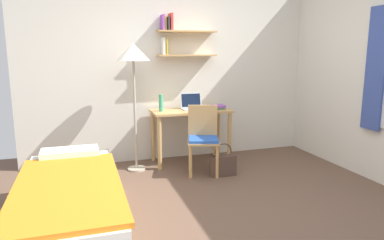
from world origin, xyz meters
TOP-DOWN VIEW (x-y plane):
  - ground_plane at (0.00, 0.00)m, footprint 5.28×5.28m
  - wall_back at (-0.00, 2.02)m, footprint 4.40×0.27m
  - bed at (-1.50, 0.11)m, footprint 0.85×2.01m
  - desk at (0.10, 1.70)m, footprint 1.10×0.52m
  - desk_chair at (0.11, 1.21)m, footprint 0.49×0.48m
  - standing_lamp at (-0.70, 1.59)m, footprint 0.42×0.42m
  - laptop at (0.14, 1.78)m, footprint 0.31×0.24m
  - water_bottle at (-0.32, 1.71)m, footprint 0.06×0.06m
  - book_stack at (0.49, 1.66)m, footprint 0.18×0.21m
  - handbag at (0.32, 1.02)m, footprint 0.33×0.11m

SIDE VIEW (x-z plane):
  - ground_plane at x=0.00m, z-range 0.00..0.00m
  - handbag at x=0.32m, z-range -0.07..0.36m
  - bed at x=-1.50m, z-range -0.03..0.51m
  - desk_chair at x=0.11m, z-range 0.05..0.92m
  - desk at x=0.10m, z-range 0.23..0.99m
  - book_stack at x=0.49m, z-range 0.76..0.81m
  - laptop at x=0.14m, z-range 0.70..0.93m
  - water_bottle at x=-0.32m, z-range 0.75..0.98m
  - wall_back at x=0.00m, z-range 0.01..2.61m
  - standing_lamp at x=-0.70m, z-range 0.64..2.30m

